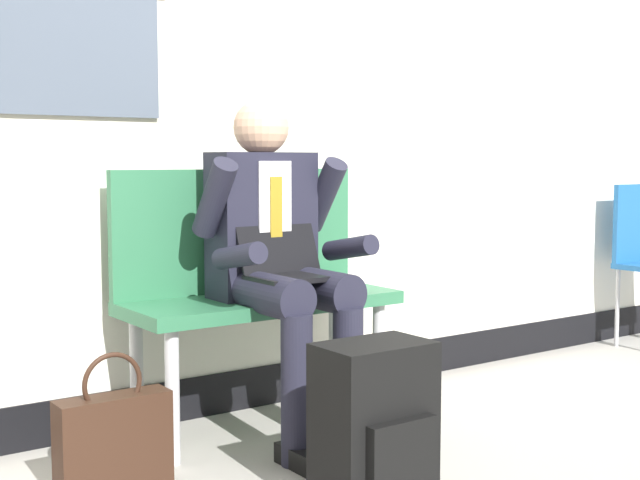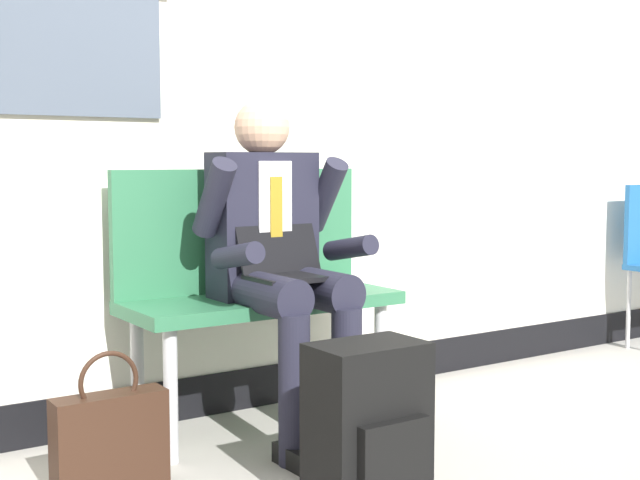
% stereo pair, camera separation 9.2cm
% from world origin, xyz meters
% --- Properties ---
extents(ground_plane, '(18.00, 18.00, 0.00)m').
position_xyz_m(ground_plane, '(0.00, 0.00, 0.00)').
color(ground_plane, '#9E9991').
extents(station_wall, '(6.12, 0.16, 3.04)m').
position_xyz_m(station_wall, '(-0.01, 0.56, 1.51)').
color(station_wall, beige).
rests_on(station_wall, ground).
extents(bench_with_person, '(1.07, 0.42, 1.01)m').
position_xyz_m(bench_with_person, '(-0.26, 0.29, 0.59)').
color(bench_with_person, '#2D6B47').
rests_on(bench_with_person, ground).
extents(person_seated, '(0.57, 0.70, 1.27)m').
position_xyz_m(person_seated, '(-0.26, 0.09, 0.69)').
color(person_seated, '#1E1E2D').
rests_on(person_seated, ground).
extents(backpack, '(0.34, 0.26, 0.51)m').
position_xyz_m(backpack, '(-0.40, -0.64, 0.25)').
color(backpack, black).
rests_on(backpack, ground).
extents(handbag, '(0.36, 0.11, 0.45)m').
position_xyz_m(handbag, '(-0.98, -0.07, 0.17)').
color(handbag, '#331E14').
rests_on(handbag, ground).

